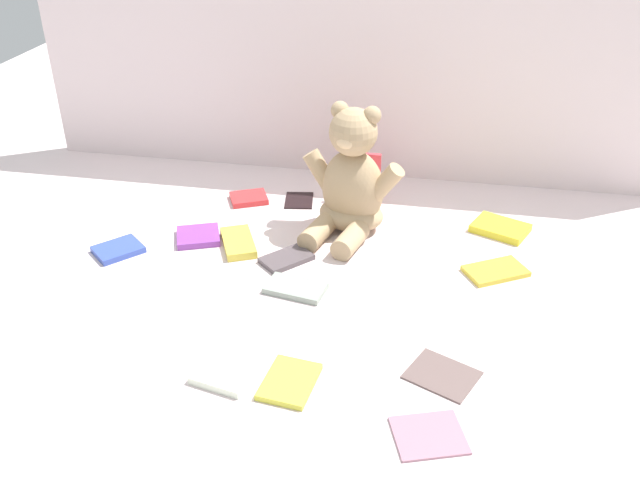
% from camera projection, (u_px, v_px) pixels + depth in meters
% --- Properties ---
extents(ground_plane, '(3.20, 3.20, 0.00)m').
position_uv_depth(ground_plane, '(323.00, 256.00, 1.50)').
color(ground_plane, silver).
extents(backdrop_drape, '(1.72, 0.03, 0.56)m').
position_uv_depth(backdrop_drape, '(356.00, 72.00, 1.75)').
color(backdrop_drape, silver).
rests_on(backdrop_drape, ground_plane).
extents(teddy_bear, '(0.25, 0.25, 0.30)m').
position_uv_depth(teddy_bear, '(351.00, 185.00, 1.56)').
color(teddy_bear, tan).
rests_on(teddy_bear, ground_plane).
extents(book_case_0, '(0.12, 0.12, 0.01)m').
position_uv_depth(book_case_0, '(198.00, 236.00, 1.56)').
color(book_case_0, purple).
rests_on(book_case_0, ground_plane).
extents(book_case_1, '(0.12, 0.14, 0.01)m').
position_uv_depth(book_case_1, '(231.00, 366.00, 1.17)').
color(book_case_1, white).
rests_on(book_case_1, ground_plane).
extents(book_case_2, '(0.08, 0.10, 0.01)m').
position_uv_depth(book_case_2, '(299.00, 200.00, 1.73)').
color(book_case_2, black).
rests_on(book_case_2, ground_plane).
extents(book_case_3, '(0.15, 0.13, 0.02)m').
position_uv_depth(book_case_3, '(500.00, 228.00, 1.59)').
color(book_case_3, yellow).
rests_on(book_case_3, ground_plane).
extents(book_case_4, '(0.12, 0.15, 0.02)m').
position_uv_depth(book_case_4, '(238.00, 243.00, 1.53)').
color(book_case_4, yellow).
rests_on(book_case_4, ground_plane).
extents(book_case_5, '(0.14, 0.13, 0.01)m').
position_uv_depth(book_case_5, '(442.00, 374.00, 1.16)').
color(book_case_5, '#66524F').
rests_on(book_case_5, ground_plane).
extents(book_case_6, '(0.11, 0.11, 0.01)m').
position_uv_depth(book_case_6, '(249.00, 198.00, 1.73)').
color(book_case_6, red).
rests_on(book_case_6, ground_plane).
extents(book_case_7, '(0.13, 0.13, 0.01)m').
position_uv_depth(book_case_7, '(118.00, 250.00, 1.51)').
color(book_case_7, '#364FB0').
rests_on(book_case_7, ground_plane).
extents(book_case_8, '(0.12, 0.12, 0.01)m').
position_uv_depth(book_case_8, '(286.00, 259.00, 1.48)').
color(book_case_8, '#53494D').
rests_on(book_case_8, ground_plane).
extents(book_case_9, '(0.13, 0.12, 0.01)m').
position_uv_depth(book_case_9, '(429.00, 434.00, 1.04)').
color(book_case_9, '#A87285').
rests_on(book_case_9, ground_plane).
extents(book_case_10, '(0.10, 0.12, 0.01)m').
position_uv_depth(book_case_10, '(290.00, 382.00, 1.14)').
color(book_case_10, '#D9D640').
rests_on(book_case_10, ground_plane).
extents(book_case_11, '(0.13, 0.09, 0.01)m').
position_uv_depth(book_case_11, '(296.00, 288.00, 1.38)').
color(book_case_11, '#8F9C8F').
rests_on(book_case_11, ground_plane).
extents(book_case_12, '(0.08, 0.02, 0.13)m').
position_uv_depth(book_case_12, '(365.00, 176.00, 1.71)').
color(book_case_12, '#D93B45').
rests_on(book_case_12, ground_plane).
extents(book_case_13, '(0.15, 0.13, 0.01)m').
position_uv_depth(book_case_13, '(496.00, 270.00, 1.44)').
color(book_case_13, gold).
rests_on(book_case_13, ground_plane).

